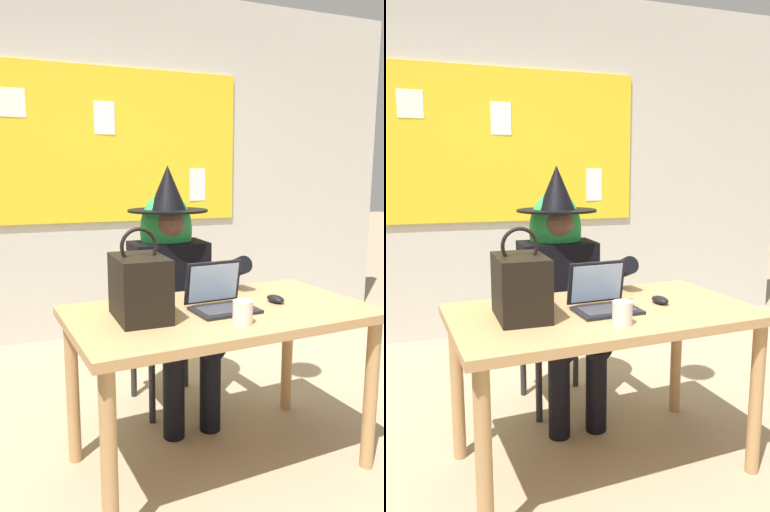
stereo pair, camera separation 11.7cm
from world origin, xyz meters
TOP-DOWN VIEW (x-y plane):
  - ground_plane at (0.00, 0.00)m, footprint 24.00×24.00m
  - wall_back_bulletin at (0.00, 2.17)m, footprint 5.52×2.22m
  - desk_main at (0.18, 0.14)m, footprint 1.37×0.83m
  - chair_at_desk at (0.16, 0.87)m, footprint 0.44×0.44m
  - person_costumed at (0.16, 0.75)m, footprint 0.59×0.69m
  - laptop at (0.18, 0.14)m, footprint 0.29×0.25m
  - computer_mouse at (0.47, 0.15)m, footprint 0.07×0.11m
  - handbag at (-0.18, 0.14)m, footprint 0.20×0.30m
  - coffee_mug at (0.17, -0.08)m, footprint 0.08×0.08m

SIDE VIEW (x-z plane):
  - ground_plane at x=0.00m, z-range 0.00..0.00m
  - chair_at_desk at x=0.16m, z-range 0.05..0.93m
  - desk_main at x=0.18m, z-range 0.27..1.02m
  - computer_mouse at x=0.47m, z-range 0.74..0.78m
  - person_costumed at x=0.16m, z-range 0.08..1.46m
  - laptop at x=0.18m, z-range 0.69..0.89m
  - coffee_mug at x=0.17m, z-range 0.74..0.84m
  - handbag at x=-0.18m, z-range 0.69..1.06m
  - wall_back_bulletin at x=0.00m, z-range 0.01..2.78m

